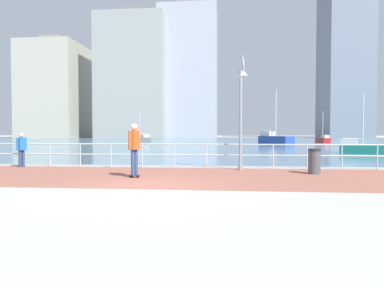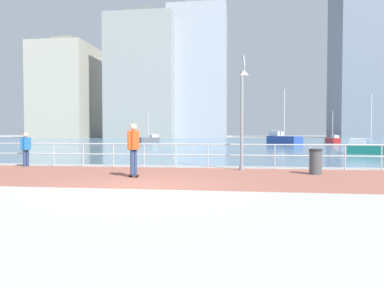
{
  "view_description": "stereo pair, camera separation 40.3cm",
  "coord_description": "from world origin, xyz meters",
  "views": [
    {
      "loc": [
        2.23,
        -9.68,
        1.54
      ],
      "look_at": [
        0.98,
        3.16,
        1.1
      ],
      "focal_mm": 32.76,
      "sensor_mm": 36.0,
      "label": 1
    },
    {
      "loc": [
        2.63,
        -9.63,
        1.54
      ],
      "look_at": [
        0.98,
        3.16,
        1.1
      ],
      "focal_mm": 32.76,
      "sensor_mm": 36.0,
      "label": 2
    }
  ],
  "objects": [
    {
      "name": "tower_steel",
      "position": [
        -7.97,
        85.24,
        17.54
      ],
      "size": [
        15.39,
        11.6,
        36.74
      ],
      "color": "#A3A8B2",
      "rests_on": "ground"
    },
    {
      "name": "tower_brick",
      "position": [
        -22.1,
        81.07,
        15.97
      ],
      "size": [
        17.55,
        12.92,
        33.6
      ],
      "color": "#939993",
      "rests_on": "ground"
    },
    {
      "name": "sailboat_ivory",
      "position": [
        8.33,
        35.09,
        0.65
      ],
      "size": [
        4.06,
        4.85,
        6.85
      ],
      "color": "#284799",
      "rests_on": "ground"
    },
    {
      "name": "brick_paving",
      "position": [
        0.0,
        2.37,
        0.0
      ],
      "size": [
        28.0,
        5.78,
        0.01
      ],
      "primitive_type": "cube",
      "color": "#935647",
      "rests_on": "ground"
    },
    {
      "name": "waterfront_railing",
      "position": [
        -0.0,
        5.26,
        0.72
      ],
      "size": [
        25.25,
        0.06,
        1.04
      ],
      "color": "#B2BCC1",
      "rests_on": "ground"
    },
    {
      "name": "sailboat_navy",
      "position": [
        -10.74,
        42.7,
        0.46
      ],
      "size": [
        2.97,
        3.36,
        4.83
      ],
      "color": "#595960",
      "rests_on": "ground"
    },
    {
      "name": "sailboat_gray",
      "position": [
        11.81,
        16.26,
        0.4
      ],
      "size": [
        3.11,
        2.08,
        4.2
      ],
      "color": "#197266",
      "rests_on": "ground"
    },
    {
      "name": "sailboat_red",
      "position": [
        16.28,
        42.78,
        0.44
      ],
      "size": [
        1.4,
        3.38,
        4.62
      ],
      "color": "#B21E1E",
      "rests_on": "ground"
    },
    {
      "name": "tower_beige",
      "position": [
        36.9,
        98.07,
        22.45
      ],
      "size": [
        12.23,
        16.25,
        46.57
      ],
      "color": "slate",
      "rests_on": "ground"
    },
    {
      "name": "lamppost",
      "position": [
        2.85,
        4.48,
        2.56
      ],
      "size": [
        0.36,
        0.81,
        4.63
      ],
      "color": "gray",
      "rests_on": "ground"
    },
    {
      "name": "skateboarder",
      "position": [
        -0.85,
        1.87,
        1.11
      ],
      "size": [
        0.41,
        0.54,
        1.83
      ],
      "color": "black",
      "rests_on": "ground"
    },
    {
      "name": "ground",
      "position": [
        0.0,
        40.0,
        0.0
      ],
      "size": [
        220.0,
        220.0,
        0.0
      ],
      "primitive_type": "plane",
      "color": "#ADAAA5"
    },
    {
      "name": "trash_bin",
      "position": [
        5.47,
        3.51,
        0.47
      ],
      "size": [
        0.46,
        0.46,
        0.93
      ],
      "color": "#474C51",
      "rests_on": "ground"
    },
    {
      "name": "bystander",
      "position": [
        -6.74,
        4.91,
        0.87
      ],
      "size": [
        0.32,
        0.55,
        1.5
      ],
      "color": "navy",
      "rests_on": "ground"
    },
    {
      "name": "tower_glass",
      "position": [
        -44.57,
        83.18,
        12.87
      ],
      "size": [
        15.04,
        16.92,
        27.4
      ],
      "color": "#B2AD99",
      "rests_on": "ground"
    },
    {
      "name": "harbor_water",
      "position": [
        0.0,
        50.26,
        0.0
      ],
      "size": [
        180.0,
        88.0,
        0.0
      ],
      "primitive_type": "cube",
      "color": "slate",
      "rests_on": "ground"
    }
  ]
}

